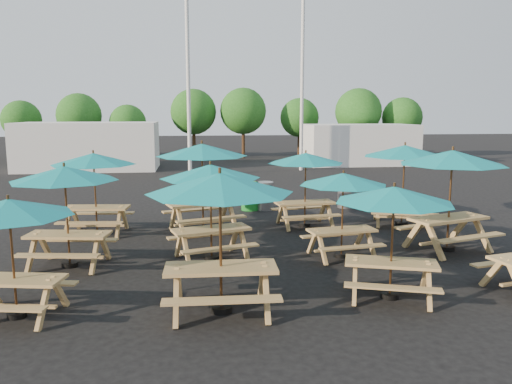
{
  "coord_description": "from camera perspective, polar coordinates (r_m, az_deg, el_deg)",
  "views": [
    {
      "loc": [
        -1.79,
        -12.82,
        3.43
      ],
      "look_at": [
        0.0,
        1.5,
        1.1
      ],
      "focal_mm": 35.0,
      "sensor_mm": 36.0,
      "label": 1
    }
  ],
  "objects": [
    {
      "name": "ground",
      "position": [
        13.39,
        0.8,
        -5.67
      ],
      "size": [
        120.0,
        120.0,
        0.0
      ],
      "primitive_type": "plane",
      "color": "black",
      "rests_on": "ground"
    },
    {
      "name": "picnic_unit_0",
      "position": [
        9.1,
        -26.39,
        -2.18
      ],
      "size": [
        2.43,
        2.43,
        2.05
      ],
      "rotation": [
        0.0,
        0.0,
        -0.18
      ],
      "color": "#A57D49",
      "rests_on": "ground"
    },
    {
      "name": "picnic_unit_1",
      "position": [
        11.63,
        -21.03,
        1.48
      ],
      "size": [
        2.64,
        2.64,
        2.28
      ],
      "rotation": [
        0.0,
        0.0,
        -0.15
      ],
      "color": "#A57D49",
      "rests_on": "ground"
    },
    {
      "name": "picnic_unit_2",
      "position": [
        14.64,
        -18.07,
        3.22
      ],
      "size": [
        2.59,
        2.59,
        2.31
      ],
      "rotation": [
        0.0,
        0.0,
        -0.1
      ],
      "color": "#A57D49",
      "rests_on": "ground"
    },
    {
      "name": "picnic_unit_3",
      "position": [
        8.34,
        -4.14,
        0.28
      ],
      "size": [
        2.57,
        2.57,
        2.45
      ],
      "rotation": [
        0.0,
        0.0,
        -0.03
      ],
      "color": "#A57D49",
      "rests_on": "ground"
    },
    {
      "name": "picnic_unit_4",
      "position": [
        11.42,
        -5.23,
        1.86
      ],
      "size": [
        2.85,
        2.85,
        2.26
      ],
      "rotation": [
        0.0,
        0.0,
        0.28
      ],
      "color": "#A57D49",
      "rests_on": "ground"
    },
    {
      "name": "picnic_unit_5",
      "position": [
        14.26,
        -6.19,
        4.34
      ],
      "size": [
        3.27,
        3.27,
        2.56
      ],
      "rotation": [
        0.0,
        0.0,
        0.31
      ],
      "color": "#A57D49",
      "rests_on": "ground"
    },
    {
      "name": "picnic_unit_6",
      "position": [
        9.34,
        15.48,
        -0.85
      ],
      "size": [
        2.74,
        2.74,
        2.12
      ],
      "rotation": [
        0.0,
        0.0,
        -0.32
      ],
      "color": "#A57D49",
      "rests_on": "ground"
    },
    {
      "name": "picnic_unit_7",
      "position": [
        11.8,
        9.94,
        1.02
      ],
      "size": [
        2.36,
        2.36,
        2.04
      ],
      "rotation": [
        0.0,
        0.0,
        0.15
      ],
      "color": "#A57D49",
      "rests_on": "ground"
    },
    {
      "name": "picnic_unit_8",
      "position": [
        14.89,
        5.69,
        3.49
      ],
      "size": [
        2.52,
        2.52,
        2.25
      ],
      "rotation": [
        0.0,
        0.0,
        0.11
      ],
      "color": "#A57D49",
      "rests_on": "ground"
    },
    {
      "name": "picnic_unit_10",
      "position": [
        13.07,
        21.5,
        3.21
      ],
      "size": [
        3.22,
        3.22,
        2.53
      ],
      "rotation": [
        0.0,
        0.0,
        0.3
      ],
      "color": "#A57D49",
      "rests_on": "ground"
    },
    {
      "name": "picnic_unit_11",
      "position": [
        15.65,
        16.63,
        4.13
      ],
      "size": [
        3.11,
        3.11,
        2.46
      ],
      "rotation": [
        0.0,
        0.0,
        -0.29
      ],
      "color": "#A57D49",
      "rests_on": "ground"
    },
    {
      "name": "waste_bin_0",
      "position": [
        17.53,
        -0.69,
        -0.46
      ],
      "size": [
        0.62,
        0.62,
        0.99
      ],
      "primitive_type": "cylinder",
      "color": "#188628",
      "rests_on": "ground"
    },
    {
      "name": "waste_bin_1",
      "position": [
        17.58,
        1.01,
        -0.44
      ],
      "size": [
        0.62,
        0.62,
        0.99
      ],
      "primitive_type": "cylinder",
      "color": "gray",
      "rests_on": "ground"
    },
    {
      "name": "waste_bin_2",
      "position": [
        18.27,
        10.29,
        -0.22
      ],
      "size": [
        0.62,
        0.62,
        0.99
      ],
      "primitive_type": "cylinder",
      "color": "gray",
      "rests_on": "ground"
    },
    {
      "name": "waste_bin_3",
      "position": [
        18.55,
        11.19,
        -0.1
      ],
      "size": [
        0.62,
        0.62,
        0.99
      ],
      "primitive_type": "cylinder",
      "color": "gray",
      "rests_on": "ground"
    },
    {
      "name": "mast_0",
      "position": [
        26.95,
        -7.8,
        14.57
      ],
      "size": [
        0.2,
        0.2,
        12.0
      ],
      "primitive_type": "cylinder",
      "color": "silver",
      "rests_on": "ground"
    },
    {
      "name": "mast_1",
      "position": [
        29.61,
        5.32,
        14.12
      ],
      "size": [
        0.2,
        0.2,
        12.0
      ],
      "primitive_type": "cylinder",
      "color": "silver",
      "rests_on": "ground"
    },
    {
      "name": "event_tent_0",
      "position": [
        31.51,
        -18.56,
        5.01
      ],
      "size": [
        8.0,
        4.0,
        2.8
      ],
      "primitive_type": "cube",
      "color": "silver",
      "rests_on": "ground"
    },
    {
      "name": "event_tent_1",
      "position": [
        33.67,
        11.63,
        5.37
      ],
      "size": [
        7.0,
        4.0,
        2.6
      ],
      "primitive_type": "cube",
      "color": "silver",
      "rests_on": "ground"
    },
    {
      "name": "tree_0",
      "position": [
        40.01,
        -25.24,
        7.46
      ],
      "size": [
        2.8,
        2.8,
        4.24
      ],
      "color": "#382314",
      "rests_on": "ground"
    },
    {
      "name": "tree_1",
      "position": [
        37.58,
        -19.56,
        8.23
      ],
      "size": [
        3.11,
        3.11,
        4.72
      ],
      "color": "#382314",
      "rests_on": "ground"
    },
    {
      "name": "tree_2",
      "position": [
        36.77,
        -14.44,
        7.64
      ],
      "size": [
        2.59,
        2.59,
        3.93
      ],
      "color": "#382314",
      "rests_on": "ground"
    },
    {
      "name": "tree_3",
      "position": [
        37.54,
        -7.16,
        9.07
      ],
      "size": [
        3.36,
        3.36,
        5.09
      ],
      "color": "#382314",
      "rests_on": "ground"
    },
    {
      "name": "tree_4",
      "position": [
        37.26,
        -1.47,
        9.22
      ],
      "size": [
        3.41,
        3.41,
        5.17
      ],
      "color": "#382314",
      "rests_on": "ground"
    },
    {
      "name": "tree_5",
      "position": [
        38.35,
        4.99,
        8.46
      ],
      "size": [
        2.94,
        2.94,
        4.45
      ],
      "color": "#382314",
      "rests_on": "ground"
    },
    {
      "name": "tree_6",
      "position": [
        37.69,
        11.62,
        8.99
      ],
      "size": [
        3.38,
        3.38,
        5.13
      ],
      "color": "#382314",
      "rests_on": "ground"
    },
    {
      "name": "tree_7",
      "position": [
        38.93,
        16.37,
        8.17
      ],
      "size": [
        2.95,
        2.95,
        4.48
      ],
      "color": "#382314",
      "rests_on": "ground"
    }
  ]
}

